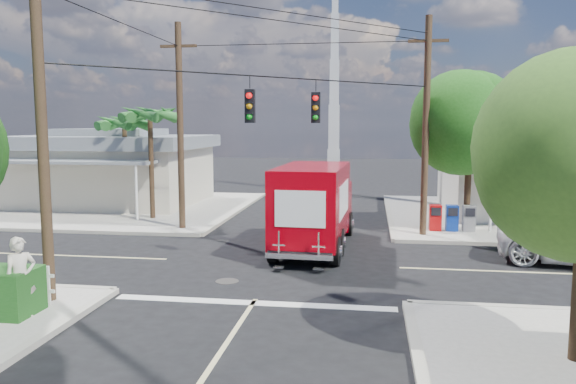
# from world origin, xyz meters

# --- Properties ---
(ground) EXTENTS (120.00, 120.00, 0.00)m
(ground) POSITION_xyz_m (0.00, 0.00, 0.00)
(ground) COLOR black
(ground) RESTS_ON ground
(sidewalk_ne) EXTENTS (14.12, 14.12, 0.14)m
(sidewalk_ne) POSITION_xyz_m (10.88, 10.88, 0.07)
(sidewalk_ne) COLOR #A49E94
(sidewalk_ne) RESTS_ON ground
(sidewalk_nw) EXTENTS (14.12, 14.12, 0.14)m
(sidewalk_nw) POSITION_xyz_m (-10.88, 10.88, 0.07)
(sidewalk_nw) COLOR #A49E94
(sidewalk_nw) RESTS_ON ground
(road_markings) EXTENTS (32.00, 32.00, 0.01)m
(road_markings) POSITION_xyz_m (0.00, -1.47, 0.01)
(road_markings) COLOR beige
(road_markings) RESTS_ON ground
(building_ne) EXTENTS (11.80, 10.20, 4.50)m
(building_ne) POSITION_xyz_m (12.50, 11.97, 2.32)
(building_ne) COLOR silver
(building_ne) RESTS_ON sidewalk_ne
(building_nw) EXTENTS (10.80, 10.20, 4.30)m
(building_nw) POSITION_xyz_m (-12.00, 12.46, 2.22)
(building_nw) COLOR beige
(building_nw) RESTS_ON sidewalk_nw
(radio_tower) EXTENTS (0.80, 0.80, 17.00)m
(radio_tower) POSITION_xyz_m (0.50, 20.00, 5.64)
(radio_tower) COLOR silver
(radio_tower) RESTS_ON ground
(tree_ne_front) EXTENTS (4.21, 4.14, 6.66)m
(tree_ne_front) POSITION_xyz_m (7.21, 6.76, 4.77)
(tree_ne_front) COLOR #422D1C
(tree_ne_front) RESTS_ON sidewalk_ne
(tree_ne_back) EXTENTS (3.77, 3.66, 5.82)m
(tree_ne_back) POSITION_xyz_m (9.81, 8.96, 4.19)
(tree_ne_back) COLOR #422D1C
(tree_ne_back) RESTS_ON sidewalk_ne
(palm_nw_front) EXTENTS (3.01, 3.08, 5.59)m
(palm_nw_front) POSITION_xyz_m (-7.50, 7.50, 5.04)
(palm_nw_front) COLOR #422D1C
(palm_nw_front) RESTS_ON sidewalk_nw
(palm_nw_back) EXTENTS (3.01, 3.08, 5.19)m
(palm_nw_back) POSITION_xyz_m (-9.50, 9.00, 4.67)
(palm_nw_back) COLOR #422D1C
(palm_nw_back) RESTS_ON sidewalk_nw
(utility_poles) EXTENTS (12.00, 10.68, 9.00)m
(utility_poles) POSITION_xyz_m (-1.58, 1.60, 4.67)
(utility_poles) COLOR #473321
(utility_poles) RESTS_ON ground
(vending_boxes) EXTENTS (1.90, 0.50, 1.10)m
(vending_boxes) POSITION_xyz_m (6.50, 6.20, 0.69)
(vending_boxes) COLOR #AA0A0C
(vending_boxes) RESTS_ON sidewalk_ne
(delivery_truck) EXTENTS (2.66, 7.48, 3.19)m
(delivery_truck) POSITION_xyz_m (0.95, 2.49, 1.62)
(delivery_truck) COLOR black
(delivery_truck) RESTS_ON ground
(pedestrian) EXTENTS (0.81, 0.84, 1.92)m
(pedestrian) POSITION_xyz_m (-5.10, -6.54, 1.10)
(pedestrian) COLOR beige
(pedestrian) RESTS_ON sidewalk_sw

